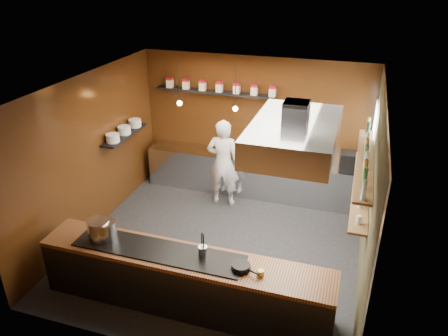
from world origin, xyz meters
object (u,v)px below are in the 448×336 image
at_px(espresso_machine, 349,161).
at_px(chef, 223,163).
at_px(extractor_hood, 294,135).
at_px(stockpot_large, 99,230).
at_px(stockpot_small, 106,230).

relative_size(espresso_machine, chef, 0.19).
relative_size(extractor_hood, stockpot_large, 6.04).
height_order(stockpot_large, stockpot_small, stockpot_large).
bearing_deg(espresso_machine, chef, -171.64).
height_order(extractor_hood, espresso_machine, extractor_hood).
distance_m(stockpot_large, stockpot_small, 0.11).
height_order(stockpot_small, espresso_machine, espresso_machine).
xyz_separation_m(espresso_machine, chef, (-2.51, -0.59, -0.14)).
bearing_deg(chef, espresso_machine, -171.42).
xyz_separation_m(stockpot_small, chef, (0.85, 3.13, -0.15)).
relative_size(stockpot_small, espresso_machine, 0.88).
bearing_deg(stockpot_large, extractor_hood, 24.55).
distance_m(extractor_hood, stockpot_large, 3.24).
relative_size(extractor_hood, chef, 1.06).
bearing_deg(stockpot_large, stockpot_small, 20.20).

